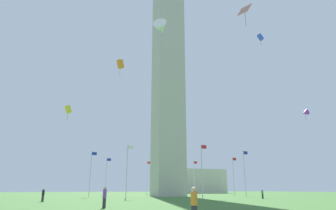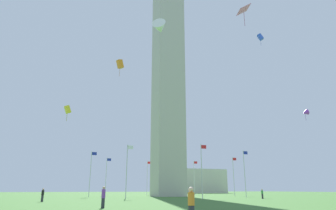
# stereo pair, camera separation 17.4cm
# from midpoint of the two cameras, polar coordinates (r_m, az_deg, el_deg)

# --- Properties ---
(ground_plane) EXTENTS (260.00, 260.00, 0.00)m
(ground_plane) POSITION_cam_midpoint_polar(r_m,az_deg,el_deg) (68.42, -0.08, -17.35)
(ground_plane) COLOR #3D6B2D
(obelisk_monument) EXTENTS (6.58, 6.58, 59.78)m
(obelisk_monument) POSITION_cam_midpoint_polar(r_m,az_deg,el_deg) (74.05, -0.07, 6.45)
(obelisk_monument) COLOR #B7B2A8
(obelisk_monument) RESTS_ON ground
(flagpole_n) EXTENTS (1.12, 0.14, 9.28)m
(flagpole_n) POSITION_cam_midpoint_polar(r_m,az_deg,el_deg) (76.14, 12.57, -13.05)
(flagpole_n) COLOR silver
(flagpole_n) RESTS_ON ground
(flagpole_ne) EXTENTS (1.12, 0.14, 9.28)m
(flagpole_ne) POSITION_cam_midpoint_polar(r_m,az_deg,el_deg) (84.42, 5.05, -13.62)
(flagpole_ne) COLOR silver
(flagpole_ne) RESTS_ON ground
(flagpole_e) EXTENTS (1.12, 0.14, 9.28)m
(flagpole_e) POSITION_cam_midpoint_polar(r_m,az_deg,el_deg) (84.88, -4.13, -13.66)
(flagpole_e) COLOR silver
(flagpole_e) RESTS_ON ground
(flagpole_se) EXTENTS (1.12, 0.14, 9.28)m
(flagpole_se) POSITION_cam_midpoint_polar(r_m,az_deg,el_deg) (77.37, -11.99, -13.13)
(flagpole_se) COLOR silver
(flagpole_se) RESTS_ON ground
(flagpole_s) EXTENTS (1.12, 0.14, 9.28)m
(flagpole_s) POSITION_cam_midpoint_polar(r_m,az_deg,el_deg) (64.68, -14.88, -12.44)
(flagpole_s) COLOR silver
(flagpole_s) RESTS_ON ground
(flagpole_sw) EXTENTS (1.12, 0.14, 9.28)m
(flagpole_sw) POSITION_cam_midpoint_polar(r_m,az_deg,el_deg) (53.43, -8.04, -12.15)
(flagpole_sw) COLOR silver
(flagpole_sw) RESTS_ON ground
(flagpole_w) EXTENTS (1.12, 0.14, 9.28)m
(flagpole_w) POSITION_cam_midpoint_polar(r_m,az_deg,el_deg) (52.69, 6.54, -12.15)
(flagpole_w) COLOR silver
(flagpole_w) RESTS_ON ground
(flagpole_nw) EXTENTS (1.12, 0.14, 9.28)m
(flagpole_nw) POSITION_cam_midpoint_polar(r_m,az_deg,el_deg) (63.21, 14.61, -12.38)
(flagpole_nw) COLOR silver
(flagpole_nw) RESTS_ON ground
(person_purple_shirt) EXTENTS (0.32, 0.32, 1.78)m
(person_purple_shirt) POSITION_cam_midpoint_polar(r_m,az_deg,el_deg) (26.87, -12.43, -17.10)
(person_purple_shirt) COLOR #2D2D38
(person_purple_shirt) RESTS_ON ground
(person_green_shirt) EXTENTS (0.32, 0.32, 1.60)m
(person_green_shirt) POSITION_cam_midpoint_polar(r_m,az_deg,el_deg) (53.96, 17.79, -16.12)
(person_green_shirt) COLOR #2D2D38
(person_green_shirt) RESTS_ON ground
(person_black_shirt) EXTENTS (0.32, 0.32, 1.67)m
(person_black_shirt) POSITION_cam_midpoint_polar(r_m,az_deg,el_deg) (42.05, -23.23, -15.79)
(person_black_shirt) COLOR #2D2D38
(person_black_shirt) RESTS_ON ground
(person_orange_shirt) EXTENTS (0.32, 0.32, 1.65)m
(person_orange_shirt) POSITION_cam_midpoint_polar(r_m,az_deg,el_deg) (14.73, 4.75, -18.82)
(person_orange_shirt) COLOR #2D2D38
(person_orange_shirt) RESTS_ON ground
(kite_blue_box) EXTENTS (1.48, 1.27, 2.84)m
(kite_blue_box) POSITION_cam_midpoint_polar(r_m,az_deg,el_deg) (67.17, 17.44, 12.46)
(kite_blue_box) COLOR blue
(kite_pink_diamond) EXTENTS (1.45, 1.57, 2.19)m
(kite_pink_diamond) POSITION_cam_midpoint_polar(r_m,az_deg,el_deg) (31.48, 14.52, 17.40)
(kite_pink_diamond) COLOR pink
(kite_orange_box) EXTENTS (1.33, 1.12, 2.95)m
(kite_orange_box) POSITION_cam_midpoint_polar(r_m,az_deg,el_deg) (50.12, -9.34, 7.87)
(kite_orange_box) COLOR orange
(kite_white_delta) EXTENTS (2.18, 2.28, 3.00)m
(kite_white_delta) POSITION_cam_midpoint_polar(r_m,az_deg,el_deg) (32.33, -1.57, 14.76)
(kite_white_delta) COLOR white
(kite_purple_delta) EXTENTS (1.50, 1.34, 2.18)m
(kite_purple_delta) POSITION_cam_midpoint_polar(r_m,az_deg,el_deg) (59.22, 25.02, -1.38)
(kite_purple_delta) COLOR purple
(kite_yellow_box) EXTENTS (0.93, 0.72, 1.95)m
(kite_yellow_box) POSITION_cam_midpoint_polar(r_m,az_deg,el_deg) (37.58, -18.95, -0.81)
(kite_yellow_box) COLOR yellow
(distant_building) EXTENTS (26.29, 11.65, 9.53)m
(distant_building) POSITION_cam_midpoint_polar(r_m,az_deg,el_deg) (125.95, 4.66, -14.54)
(distant_building) COLOR beige
(distant_building) RESTS_ON ground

